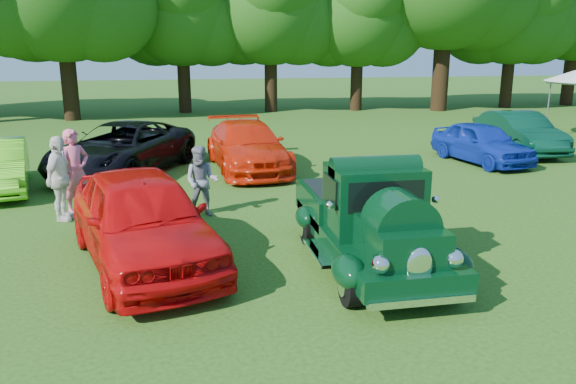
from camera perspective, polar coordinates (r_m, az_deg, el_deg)
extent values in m
plane|color=#254610|center=(9.83, 4.56, -8.41)|extent=(120.00, 120.00, 0.00)
cylinder|color=black|center=(8.64, 6.33, -9.15)|extent=(0.22, 0.74, 0.74)
cylinder|color=black|center=(9.24, 16.26, -8.05)|extent=(0.22, 0.74, 0.74)
cylinder|color=black|center=(11.20, 2.04, -3.43)|extent=(0.22, 0.74, 0.74)
cylinder|color=black|center=(11.67, 9.98, -2.90)|extent=(0.22, 0.74, 0.74)
cube|color=black|center=(10.15, 8.33, -4.63)|extent=(1.71, 4.48, 0.34)
cube|color=black|center=(8.84, 11.28, -4.98)|extent=(1.09, 1.44, 0.62)
cube|color=black|center=(9.82, 8.74, -0.81)|extent=(1.55, 1.14, 1.19)
cube|color=black|center=(9.27, 9.91, -0.44)|extent=(1.29, 0.06, 0.52)
cube|color=black|center=(11.30, 6.12, -1.07)|extent=(1.71, 2.04, 0.58)
cube|color=black|center=(11.23, 6.16, 0.30)|extent=(1.47, 1.79, 0.05)
ellipsoid|color=black|center=(8.56, 6.17, -8.01)|extent=(0.49, 0.85, 0.49)
ellipsoid|color=black|center=(9.18, 16.52, -6.94)|extent=(0.49, 0.85, 0.49)
ellipsoid|color=black|center=(11.13, 1.75, -2.57)|extent=(0.38, 0.72, 0.42)
ellipsoid|color=black|center=(11.64, 10.30, -2.04)|extent=(0.38, 0.72, 0.42)
ellipsoid|color=white|center=(8.24, 13.20, -7.44)|extent=(0.40, 0.12, 0.59)
sphere|color=white|center=(8.07, 9.38, -7.25)|extent=(0.28, 0.28, 0.28)
sphere|color=white|center=(8.51, 16.48, -6.51)|extent=(0.28, 0.28, 0.28)
cube|color=white|center=(8.30, 13.43, -10.75)|extent=(1.61, 0.11, 0.11)
cube|color=white|center=(12.36, 4.69, -1.59)|extent=(1.61, 0.11, 0.11)
imported|color=red|center=(10.34, -14.58, -2.64)|extent=(3.33, 5.37, 1.71)
imported|color=black|center=(17.98, -16.49, 4.25)|extent=(4.86, 6.21, 1.57)
imported|color=red|center=(17.90, -4.16, 4.66)|extent=(2.49, 5.33, 1.50)
imported|color=#0E269D|center=(20.04, 19.06, 4.77)|extent=(2.25, 4.22, 1.37)
imported|color=black|center=(22.47, 22.39, 5.62)|extent=(1.86, 4.61, 1.49)
imported|color=#E85F7D|center=(14.11, -20.80, 2.01)|extent=(0.86, 0.83, 1.98)
imported|color=gray|center=(13.04, -8.76, 1.08)|extent=(0.94, 0.82, 1.64)
imported|color=silver|center=(13.52, -22.17, 1.25)|extent=(0.71, 1.20, 1.92)
cylinder|color=slate|center=(26.29, 24.87, 7.46)|extent=(0.06, 0.06, 2.34)
cylinder|color=#301E10|center=(32.13, -21.34, 10.46)|extent=(0.82, 0.82, 4.11)
cylinder|color=#301E10|center=(34.16, -10.51, 11.02)|extent=(0.73, 0.73, 3.67)
sphere|color=#0F4A11|center=(34.17, -10.85, 18.03)|extent=(6.70, 6.70, 6.70)
cylinder|color=#301E10|center=(34.06, -1.75, 11.30)|extent=(0.75, 0.75, 3.73)
sphere|color=#0F4A11|center=(34.07, -1.81, 18.45)|extent=(6.82, 6.82, 6.82)
cylinder|color=#301E10|center=(35.02, 6.97, 11.15)|extent=(0.71, 0.71, 3.56)
sphere|color=#0F4A11|center=(35.01, 7.18, 17.78)|extent=(6.50, 6.50, 6.50)
cylinder|color=#301E10|center=(35.80, 15.27, 11.89)|extent=(0.98, 0.98, 4.89)
cylinder|color=#301E10|center=(39.04, 21.37, 10.72)|extent=(0.74, 0.74, 3.69)
sphere|color=#0F4A11|center=(39.05, 21.97, 16.87)|extent=(6.75, 6.75, 6.75)
cylinder|color=#301E10|center=(42.26, 26.67, 10.58)|extent=(0.79, 0.79, 3.94)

